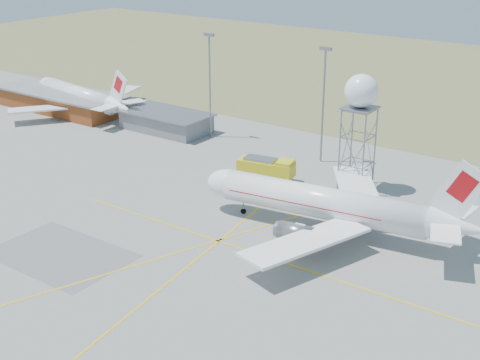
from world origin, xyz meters
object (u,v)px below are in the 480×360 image
Objects in this scene: airliner_main at (327,204)px; fire_truck at (267,169)px; airliner_far at (80,96)px; radar_tower at (359,126)px.

airliner_main is 21.20m from fire_truck.
radar_tower is at bearing -174.50° from airliner_far.
airliner_main is 77.77m from airliner_far.
airliner_far is at bearing -24.54° from airliner_main.
radar_tower reaches higher than airliner_far.
radar_tower is at bearing -84.91° from airliner_main.
radar_tower is 16.92m from fire_truck.
radar_tower is at bearing 9.10° from fire_truck.
airliner_far is at bearing 175.49° from radar_tower.
airliner_main reaches higher than fire_truck.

